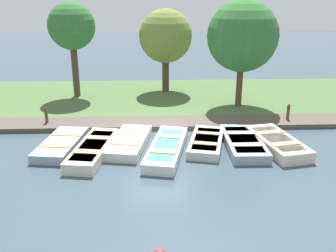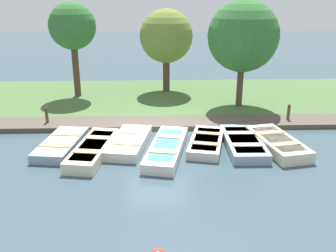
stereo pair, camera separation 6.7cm
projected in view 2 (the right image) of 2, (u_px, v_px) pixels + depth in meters
The scene contains 15 objects.
ground_plane at pixel (157, 136), 14.51m from camera, with size 80.00×80.00×0.00m, color #384C56.
shore_bank at pixel (156, 99), 19.19m from camera, with size 8.00×24.00×0.14m.
dock_walkway at pixel (157, 123), 15.60m from camera, with size 1.45×20.57×0.19m.
rowboat_0 at pixel (62, 144), 13.28m from camera, with size 2.97×1.54×0.34m.
rowboat_1 at pixel (93, 149), 12.75m from camera, with size 3.37×1.50×0.40m.
rowboat_2 at pixel (129, 142), 13.42m from camera, with size 2.98×1.62×0.36m.
rowboat_3 at pixel (167, 148), 12.88m from camera, with size 3.67×1.74×0.37m.
rowboat_4 at pixel (206, 142), 13.43m from camera, with size 2.84×1.68×0.34m.
rowboat_5 at pixel (243, 143), 13.35m from camera, with size 3.06×1.29×0.36m.
rowboat_6 at pixel (277, 143), 13.24m from camera, with size 3.09×1.70×0.42m.
mooring_post_near at pixel (47, 117), 15.33m from camera, with size 0.13×0.13×0.85m.
mooring_post_far at pixel (288, 114), 15.69m from camera, with size 0.13×0.13×0.85m.
park_tree_far_left at pixel (72, 27), 18.39m from camera, with size 2.32×2.32×4.84m.
park_tree_left at pixel (166, 37), 19.54m from camera, with size 2.78×2.78×4.46m.
park_tree_center at pixel (243, 36), 16.78m from camera, with size 3.22×3.22×4.99m.
Camera 2 is at (13.53, -0.08, 5.27)m, focal length 40.00 mm.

